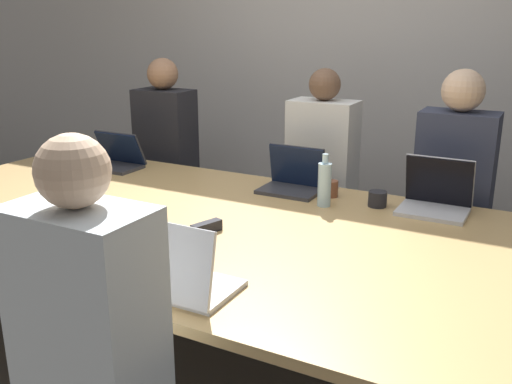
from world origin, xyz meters
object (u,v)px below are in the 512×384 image
Objects in this scene: cup_far_center at (331,189)px; cup_far_right at (377,199)px; person_far_center at (321,184)px; stapler at (207,228)px; laptop_far_left at (117,157)px; laptop_far_center at (293,178)px; laptop_far_right at (436,196)px; person_far_left at (167,161)px; person_far_right at (452,202)px; bottle_far_center at (324,184)px; person_near_midright at (93,379)px; laptop_near_midright at (181,275)px.

cup_far_center is 0.27m from cup_far_right.
stapler is (-0.07, -1.20, 0.10)m from person_far_center.
laptop_far_left is 1.01× the size of laptop_far_center.
laptop_far_right is (1.98, 0.08, 0.01)m from laptop_far_left.
laptop_far_left is 0.49m from person_far_left.
person_far_left is 1.97m from person_far_right.
person_far_center is at bearing 175.58° from person_far_right.
person_far_left is at bearing 158.06° from bottle_far_center.
person_far_right reaches higher than laptop_far_left.
cup_far_right is at bearing -100.26° from person_near_midright.
cup_far_center is 0.32× the size of bottle_far_center.
person_far_center is at bearing 136.41° from cup_far_right.
cup_far_center is at bearing -62.00° from person_far_center.
laptop_far_left is 1.70m from cup_far_right.
laptop_far_center is 3.51× the size of cup_far_right.
cup_far_right is at bearing -103.34° from laptop_near_midright.
laptop_near_midright is 1.47m from laptop_far_right.
laptop_near_midright reaches higher than bottle_far_center.
person_far_right is at bearing -4.42° from person_far_center.
person_far_left is 5.14× the size of bottle_far_center.
laptop_far_center is 0.24× the size of person_far_center.
laptop_far_center is at bearing -90.39° from person_far_center.
person_far_right is 0.51m from cup_far_right.
cup_far_right is (1.70, 0.02, -0.03)m from laptop_far_left.
person_far_center is 15.62× the size of cup_far_center.
person_far_right is at bearing -106.06° from person_near_midright.
laptop_far_right is at bearing -11.27° from person_far_left.
laptop_far_center is 0.88m from person_far_right.
person_far_center is 8.78× the size of stapler.
person_near_midright is 4.17× the size of laptop_far_center.
laptop_far_left is at bearing -177.56° from laptop_far_right.
laptop_far_right is (0.58, 1.35, -0.00)m from laptop_near_midright.
laptop_near_midright is (1.37, -1.74, 0.13)m from person_far_left.
laptop_far_center is at bearing -81.86° from laptop_near_midright.
laptop_far_center is (-0.18, 1.76, 0.14)m from person_near_midright.
person_far_left is 4.22× the size of laptop_far_center.
cup_far_center is at bearing -147.45° from person_far_right.
cup_far_center is (0.23, -0.01, -0.03)m from laptop_far_center.
cup_far_center is 0.06× the size of person_far_right.
bottle_far_center is at bearing -153.91° from cup_far_right.
laptop_far_center is 0.24× the size of person_far_right.
laptop_far_left is at bearing -50.62° from person_near_midright.
laptop_far_right is at bearing 1.23° from laptop_far_center.
person_far_center is 0.98× the size of person_far_right.
cup_far_center is 0.93× the size of cup_far_right.
cup_far_center is at bearing -16.27° from person_far_left.
laptop_far_right is (0.54, 0.02, 0.03)m from cup_far_center.
person_far_right is at bearing 11.94° from laptop_far_left.
stapler is at bearing -117.52° from bottle_far_center.
laptop_near_midright is 0.24× the size of person_near_midright.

